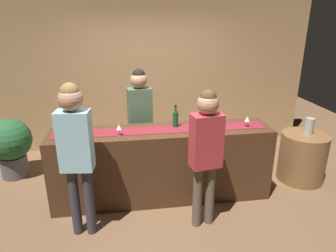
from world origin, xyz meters
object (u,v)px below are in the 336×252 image
object	(u,v)px
wine_bottle_amber	(69,124)
wine_glass_near_customer	(223,118)
wine_glass_mid_counter	(119,127)
bartender	(140,113)
wine_bottle_green	(175,119)
round_side_table	(302,157)
potted_plant_tall	(10,144)
wine_glass_far_end	(247,119)
customer_sipping	(206,146)
customer_browsing	(76,145)
vase_on_side_table	(309,126)

from	to	relation	value
wine_bottle_amber	wine_glass_near_customer	bearing A→B (deg)	-1.34
wine_glass_mid_counter	bartender	bearing A→B (deg)	66.96
wine_bottle_green	round_side_table	distance (m)	2.10
potted_plant_tall	wine_bottle_amber	bearing A→B (deg)	-38.01
wine_glass_far_end	wine_glass_mid_counter	bearing A→B (deg)	-177.64
wine_glass_mid_counter	customer_sipping	xyz separation A→B (m)	(0.95, -0.54, -0.07)
customer_sipping	wine_bottle_amber	bearing A→B (deg)	145.67
wine_bottle_green	wine_glass_far_end	bearing A→B (deg)	-8.18
customer_browsing	wine_bottle_amber	bearing A→B (deg)	111.06
wine_bottle_green	vase_on_side_table	size ratio (longest dim) A/B	1.26
wine_bottle_amber	wine_glass_far_end	xyz separation A→B (m)	(2.30, -0.13, -0.01)
customer_browsing	vase_on_side_table	xyz separation A→B (m)	(3.20, 0.80, -0.24)
wine_glass_mid_counter	potted_plant_tall	size ratio (longest dim) A/B	0.15
wine_glass_near_customer	wine_glass_far_end	world-z (taller)	same
wine_glass_mid_counter	wine_bottle_green	bearing A→B (deg)	15.49
potted_plant_tall	vase_on_side_table	bearing A→B (deg)	-9.29
vase_on_side_table	customer_sipping	bearing A→B (deg)	-154.86
customer_browsing	round_side_table	size ratio (longest dim) A/B	2.39
wine_bottle_amber	wine_glass_far_end	size ratio (longest dim) A/B	2.10
wine_bottle_amber	potted_plant_tall	world-z (taller)	wine_bottle_amber
customer_sipping	customer_browsing	world-z (taller)	customer_browsing
wine_glass_near_customer	customer_sipping	distance (m)	0.82
wine_glass_near_customer	bartender	distance (m)	1.20
round_side_table	vase_on_side_table	bearing A→B (deg)	31.51
wine_bottle_green	wine_glass_far_end	world-z (taller)	wine_bottle_green
wine_glass_mid_counter	customer_browsing	size ratio (longest dim) A/B	0.08
customer_browsing	wine_bottle_green	bearing A→B (deg)	37.59
round_side_table	potted_plant_tall	distance (m)	4.45
wine_bottle_green	potted_plant_tall	size ratio (longest dim) A/B	0.32
vase_on_side_table	bartender	bearing A→B (deg)	170.88
wine_bottle_green	customer_browsing	size ratio (longest dim) A/B	0.17
customer_sipping	wine_glass_near_customer	bearing A→B (deg)	50.31
customer_sipping	bartender	bearing A→B (deg)	108.86
wine_glass_near_customer	customer_browsing	size ratio (longest dim) A/B	0.08
customer_browsing	bartender	bearing A→B (deg)	65.07
wine_glass_mid_counter	bartender	size ratio (longest dim) A/B	0.08
wine_glass_far_end	round_side_table	size ratio (longest dim) A/B	0.19
round_side_table	vase_on_side_table	size ratio (longest dim) A/B	3.08
vase_on_side_table	potted_plant_tall	xyz separation A→B (m)	(-4.43, 0.72, -0.32)
wine_bottle_amber	potted_plant_tall	bearing A→B (deg)	141.99
wine_glass_mid_counter	wine_glass_far_end	world-z (taller)	same
wine_bottle_green	wine_glass_near_customer	distance (m)	0.63
wine_glass_mid_counter	customer_sipping	distance (m)	1.10
potted_plant_tall	customer_browsing	bearing A→B (deg)	-51.07
wine_bottle_amber	customer_browsing	world-z (taller)	customer_browsing
bartender	wine_glass_mid_counter	bearing A→B (deg)	58.93
wine_glass_near_customer	round_side_table	world-z (taller)	wine_glass_near_customer
customer_browsing	potted_plant_tall	size ratio (longest dim) A/B	1.88
round_side_table	customer_browsing	bearing A→B (deg)	-166.24
customer_sipping	potted_plant_tall	bearing A→B (deg)	140.19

